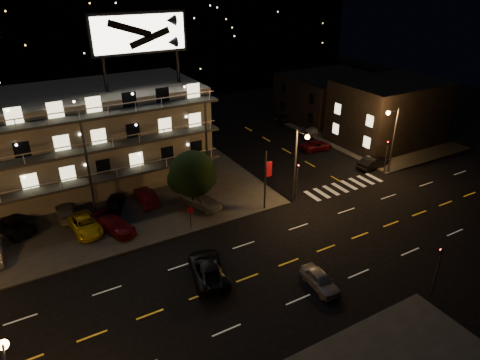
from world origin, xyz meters
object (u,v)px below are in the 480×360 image
tree (192,175)px  side_car_0 (373,162)px  road_car_east (320,280)px  lot_car_2 (85,225)px  road_car_west (208,268)px  lot_car_4 (202,200)px  lot_car_7 (66,211)px

tree → side_car_0: bearing=-4.5°
tree → road_car_east: bearing=-77.9°
lot_car_2 → road_car_east: bearing=-55.9°
road_car_west → road_car_east: bearing=155.5°
lot_car_4 → side_car_0: 22.37m
lot_car_2 → lot_car_4: (11.25, -1.34, 0.08)m
tree → side_car_0: tree is taller
lot_car_2 → tree: bearing=-10.6°
lot_car_4 → side_car_0: (22.33, -1.41, -0.17)m
lot_car_2 → side_car_0: lot_car_2 is taller
lot_car_2 → road_car_west: 13.33m
lot_car_4 → road_car_east: size_ratio=1.16×
tree → road_car_west: tree is taller
tree → lot_car_4: tree is taller
lot_car_2 → road_car_east: lot_car_2 is taller
lot_car_7 → road_car_east: size_ratio=1.12×
tree → road_car_east: 16.43m
lot_car_2 → lot_car_4: lot_car_4 is taller
lot_car_7 → road_car_west: (8.16, -14.83, -0.00)m
road_car_west → tree: bearing=-94.6°
tree → lot_car_7: size_ratio=1.41×
lot_car_4 → lot_car_7: (-12.36, 4.85, -0.13)m
side_car_0 → road_car_east: bearing=118.4°
side_car_0 → road_car_east: side_car_0 is taller
road_car_east → road_car_west: (-6.83, 5.38, 0.12)m
lot_car_2 → side_car_0: (33.58, -2.75, -0.09)m
tree → lot_car_7: bearing=159.1°
lot_car_2 → lot_car_7: 3.68m
side_car_0 → lot_car_2: bearing=78.5°
lot_car_4 → lot_car_7: lot_car_4 is taller
side_car_0 → tree: bearing=78.6°
lot_car_4 → side_car_0: size_ratio=1.00×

